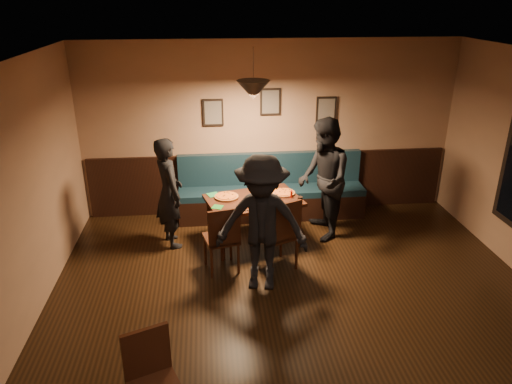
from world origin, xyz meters
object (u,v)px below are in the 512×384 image
diner_right (323,180)px  soda_glass (300,202)px  diner_left (169,193)px  diner_front (262,224)px  booth_bench (272,188)px  chair_near_left (221,237)px  chair_near_right (277,233)px  tabasco_bottle (291,194)px  dining_table (254,221)px

diner_right → soda_glass: 0.64m
diner_left → diner_front: 1.71m
diner_front → soda_glass: (0.62, 0.81, -0.09)m
booth_bench → diner_right: size_ratio=1.65×
booth_bench → soda_glass: booth_bench is taller
chair_near_left → diner_right: bearing=14.7°
booth_bench → chair_near_left: size_ratio=3.17×
chair_near_right → diner_right: bearing=21.9°
diner_right → tabasco_bottle: bearing=-73.9°
chair_near_left → chair_near_right: size_ratio=0.94×
chair_near_left → chair_near_right: 0.74m
diner_left → diner_right: (2.23, 0.03, 0.10)m
diner_left → soda_glass: size_ratio=10.83×
diner_left → booth_bench: bearing=-84.4°
chair_near_right → tabasco_bottle: size_ratio=7.61×
chair_near_left → chair_near_right: bearing=-14.1°
chair_near_left → diner_left: diner_left is taller
diner_right → soda_glass: size_ratio=12.20×
diner_left → tabasco_bottle: size_ratio=12.11×
booth_bench → chair_near_left: bearing=-119.1°
chair_near_left → diner_right: diner_right is taller
dining_table → diner_left: diner_left is taller
chair_near_left → soda_glass: size_ratio=6.37×
tabasco_bottle → chair_near_left: bearing=-147.2°
chair_near_left → diner_right: 1.79m
chair_near_left → tabasco_bottle: chair_near_left is taller
diner_front → tabasco_bottle: 1.26m
diner_front → tabasco_bottle: size_ratio=13.02×
chair_near_left → diner_front: bearing=-56.5°
dining_table → diner_right: (1.04, 0.12, 0.56)m
diner_left → diner_right: diner_right is taller
dining_table → diner_left: 1.28m
diner_right → tabasco_bottle: diner_right is taller
soda_glass → tabasco_bottle: size_ratio=1.12×
dining_table → diner_left: size_ratio=0.81×
chair_near_right → diner_right: 1.22m
booth_bench → chair_near_right: 1.59m
dining_table → chair_near_left: size_ratio=1.38×
booth_bench → diner_front: diner_front is taller
diner_left → soda_glass: bearing=-124.5°
diner_right → chair_near_right: bearing=-44.2°
booth_bench → chair_near_left: (-0.88, -1.57, -0.03)m
diner_right → diner_front: (-1.05, -1.27, -0.04)m
soda_glass → chair_near_left: bearing=-162.3°
booth_bench → soda_glass: bearing=-79.4°
chair_near_left → soda_glass: chair_near_left is taller
chair_near_right → soda_glass: size_ratio=6.80×
booth_bench → diner_front: bearing=-101.0°
booth_bench → chair_near_left: 1.80m
dining_table → diner_right: diner_right is taller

